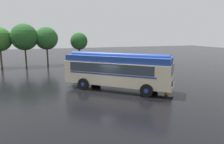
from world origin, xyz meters
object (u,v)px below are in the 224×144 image
object	(u,v)px
traffic_cone	(166,91)
car_mid_right	(114,63)
car_mid_left	(95,63)
car_near_left	(78,65)
vintage_bus	(117,70)

from	to	relation	value
traffic_cone	car_mid_right	bearing A→B (deg)	88.99
car_mid_right	car_mid_left	bearing A→B (deg)	168.72
car_near_left	car_mid_left	distance (m)	2.94
vintage_bus	car_mid_right	size ratio (longest dim) A/B	2.10
vintage_bus	traffic_cone	distance (m)	4.85
traffic_cone	car_near_left	bearing A→B (deg)	110.76
car_mid_left	car_near_left	bearing A→B (deg)	-160.39
car_mid_right	traffic_cone	bearing A→B (deg)	-91.01
car_near_left	car_mid_left	bearing A→B (deg)	19.61
car_near_left	car_mid_left	xyz separation A→B (m)	(2.77, 0.99, 0.00)
car_near_left	car_mid_right	size ratio (longest dim) A/B	0.97
vintage_bus	car_mid_right	world-z (taller)	vintage_bus
car_mid_left	car_mid_right	bearing A→B (deg)	-11.28
car_near_left	traffic_cone	xyz separation A→B (m)	(5.33, -14.05, -0.57)
vintage_bus	car_mid_left	bearing A→B (deg)	85.72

